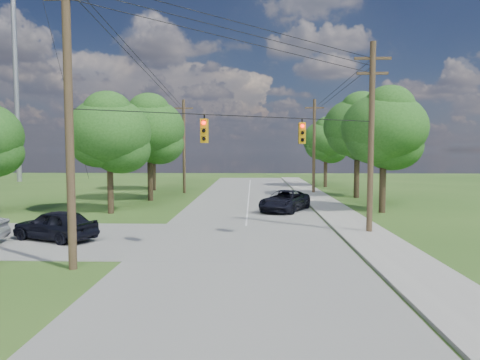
{
  "coord_description": "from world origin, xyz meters",
  "views": [
    {
      "loc": [
        2.41,
        -15.77,
        4.63
      ],
      "look_at": [
        1.78,
        5.0,
        3.18
      ],
      "focal_mm": 32.0,
      "sensor_mm": 36.0,
      "label": 1
    }
  ],
  "objects_px": {
    "pole_ne": "(371,135)",
    "pole_north_e": "(314,145)",
    "car_main_north": "(285,201)",
    "pole_north_w": "(184,145)",
    "car_cross_dark": "(55,225)",
    "pole_sw": "(69,108)"
  },
  "relations": [
    {
      "from": "car_cross_dark",
      "to": "pole_north_e",
      "type": "bearing_deg",
      "value": 168.72
    },
    {
      "from": "pole_ne",
      "to": "pole_north_w",
      "type": "relative_size",
      "value": 1.05
    },
    {
      "from": "pole_sw",
      "to": "pole_north_e",
      "type": "height_order",
      "value": "pole_sw"
    },
    {
      "from": "pole_north_w",
      "to": "car_cross_dark",
      "type": "xyz_separation_m",
      "value": [
        -2.71,
        -24.42,
        -4.31
      ]
    },
    {
      "from": "pole_north_e",
      "to": "car_main_north",
      "type": "bearing_deg",
      "value": -106.81
    },
    {
      "from": "pole_ne",
      "to": "car_cross_dark",
      "type": "xyz_separation_m",
      "value": [
        -16.61,
        -2.42,
        -4.65
      ]
    },
    {
      "from": "pole_north_e",
      "to": "car_main_north",
      "type": "height_order",
      "value": "pole_north_e"
    },
    {
      "from": "pole_sw",
      "to": "pole_north_e",
      "type": "xyz_separation_m",
      "value": [
        13.5,
        29.6,
        -1.1
      ]
    },
    {
      "from": "pole_north_e",
      "to": "car_cross_dark",
      "type": "height_order",
      "value": "pole_north_e"
    },
    {
      "from": "pole_ne",
      "to": "pole_north_w",
      "type": "height_order",
      "value": "pole_ne"
    },
    {
      "from": "pole_north_e",
      "to": "car_cross_dark",
      "type": "relative_size",
      "value": 2.17
    },
    {
      "from": "pole_north_e",
      "to": "pole_north_w",
      "type": "height_order",
      "value": "same"
    },
    {
      "from": "pole_north_w",
      "to": "car_cross_dark",
      "type": "relative_size",
      "value": 2.17
    },
    {
      "from": "pole_sw",
      "to": "car_main_north",
      "type": "xyz_separation_m",
      "value": [
        9.43,
        16.14,
        -5.43
      ]
    },
    {
      "from": "pole_north_e",
      "to": "pole_sw",
      "type": "bearing_deg",
      "value": -114.52
    },
    {
      "from": "pole_ne",
      "to": "pole_north_e",
      "type": "relative_size",
      "value": 1.05
    },
    {
      "from": "car_main_north",
      "to": "pole_ne",
      "type": "bearing_deg",
      "value": -40.0
    },
    {
      "from": "pole_north_e",
      "to": "car_main_north",
      "type": "xyz_separation_m",
      "value": [
        -4.07,
        -13.46,
        -4.33
      ]
    },
    {
      "from": "pole_north_e",
      "to": "car_main_north",
      "type": "distance_m",
      "value": 14.71
    },
    {
      "from": "pole_ne",
      "to": "car_cross_dark",
      "type": "bearing_deg",
      "value": -171.7
    },
    {
      "from": "pole_north_e",
      "to": "pole_ne",
      "type": "bearing_deg",
      "value": -90.0
    },
    {
      "from": "pole_north_w",
      "to": "car_cross_dark",
      "type": "bearing_deg",
      "value": -96.32
    }
  ]
}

